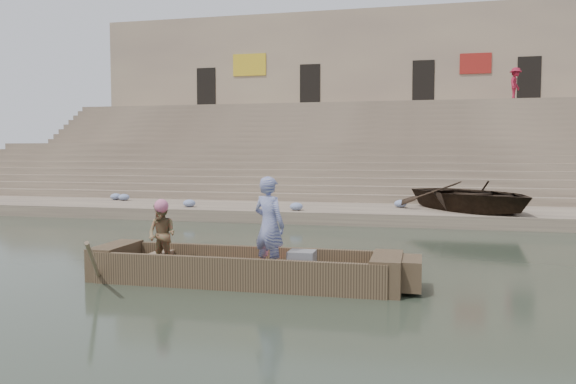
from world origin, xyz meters
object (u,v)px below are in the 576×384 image
(television, at_px, (301,262))
(pedestrian, at_px, (515,84))
(beached_rowboat, at_px, (473,196))
(main_rowboat, at_px, (244,276))
(standing_man, at_px, (269,225))
(rowing_man, at_px, (162,235))

(television, relative_size, pedestrian, 0.26)
(television, xyz_separation_m, beached_rowboat, (3.69, 10.00, 0.48))
(main_rowboat, relative_size, standing_man, 2.92)
(standing_man, distance_m, beached_rowboat, 11.01)
(main_rowboat, relative_size, beached_rowboat, 1.03)
(standing_man, relative_size, pedestrian, 0.97)
(main_rowboat, relative_size, television, 10.87)
(rowing_man, relative_size, pedestrian, 0.68)
(standing_man, relative_size, television, 3.72)
(standing_man, distance_m, pedestrian, 25.68)
(main_rowboat, distance_m, pedestrian, 25.88)
(main_rowboat, bearing_deg, standing_man, -17.63)
(beached_rowboat, relative_size, pedestrian, 2.76)
(pedestrian, bearing_deg, standing_man, -175.89)
(main_rowboat, xyz_separation_m, television, (1.06, 0.00, 0.31))
(main_rowboat, bearing_deg, beached_rowboat, 64.59)
(television, bearing_deg, standing_man, -162.90)
(beached_rowboat, bearing_deg, standing_man, -150.33)
(main_rowboat, xyz_separation_m, standing_man, (0.52, -0.17, 0.97))
(television, bearing_deg, rowing_man, -179.62)
(beached_rowboat, height_order, pedestrian, pedestrian)
(standing_man, bearing_deg, rowing_man, 20.42)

